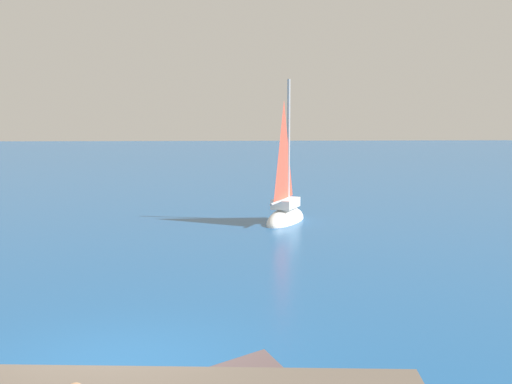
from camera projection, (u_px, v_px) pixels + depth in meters
name	position (u px, v px, depth m)	size (l,w,h in m)	color
ground_plane	(114.00, 371.00, 9.30)	(160.00, 160.00, 0.00)	navy
sailboat_near	(285.00, 213.00, 22.18)	(2.10, 3.05, 5.52)	white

